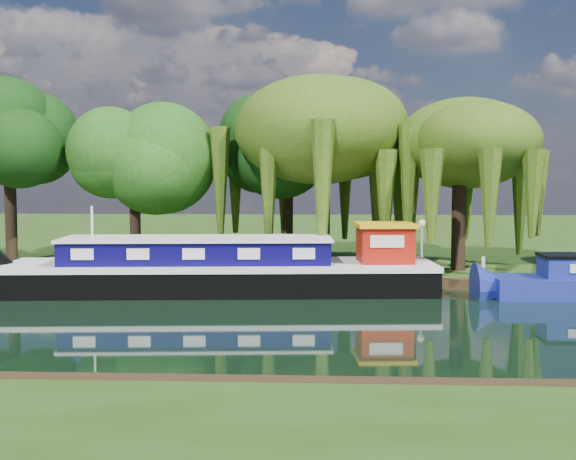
{
  "coord_description": "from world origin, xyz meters",
  "views": [
    {
      "loc": [
        -4.3,
        -24.65,
        5.21
      ],
      "look_at": [
        -5.81,
        6.28,
        2.8
      ],
      "focal_mm": 45.0,
      "sensor_mm": 36.0,
      "label": 1
    }
  ],
  "objects": [
    {
      "name": "far_bank",
      "position": [
        0.0,
        34.0,
        0.23
      ],
      "size": [
        120.0,
        52.0,
        0.45
      ],
      "primitive_type": "cube",
      "color": "#1D3A0F",
      "rests_on": "ground"
    },
    {
      "name": "willow_left",
      "position": [
        -4.29,
        13.91,
        7.31
      ],
      "size": [
        7.89,
        7.89,
        9.45
      ],
      "color": "black",
      "rests_on": "far_bank"
    },
    {
      "name": "mooring_posts",
      "position": [
        -0.5,
        8.4,
        0.95
      ],
      "size": [
        19.16,
        0.16,
        1.0
      ],
      "color": "silver",
      "rests_on": "far_bank"
    },
    {
      "name": "willow_right",
      "position": [
        2.41,
        11.37,
        6.08
      ],
      "size": [
        6.34,
        6.34,
        7.72
      ],
      "color": "black",
      "rests_on": "far_bank"
    },
    {
      "name": "dutch_barge",
      "position": [
        -8.65,
        6.79,
        0.98
      ],
      "size": [
        19.08,
        5.68,
        3.97
      ],
      "rotation": [
        0.0,
        0.0,
        0.08
      ],
      "color": "black",
      "rests_on": "ground"
    },
    {
      "name": "ground",
      "position": [
        0.0,
        0.0,
        0.0
      ],
      "size": [
        120.0,
        120.0,
        0.0
      ],
      "primitive_type": "plane",
      "color": "black"
    },
    {
      "name": "red_dinghy",
      "position": [
        -14.4,
        5.43,
        0.0
      ],
      "size": [
        3.54,
        2.57,
        0.72
      ],
      "primitive_type": "imported",
      "rotation": [
        0.0,
        0.0,
        1.55
      ],
      "color": "maroon",
      "rests_on": "ground"
    },
    {
      "name": "lamppost",
      "position": [
        0.5,
        10.5,
        2.42
      ],
      "size": [
        0.36,
        0.36,
        2.56
      ],
      "color": "silver",
      "rests_on": "far_bank"
    },
    {
      "name": "tree_far_left",
      "position": [
        -14.2,
        12.79,
        6.09
      ],
      "size": [
        5.11,
        5.11,
        8.23
      ],
      "color": "black",
      "rests_on": "far_bank"
    },
    {
      "name": "tree_far_mid",
      "position": [
        -6.29,
        15.79,
        6.27
      ],
      "size": [
        5.16,
        5.16,
        8.44
      ],
      "color": "black",
      "rests_on": "far_bank"
    },
    {
      "name": "tree_far_back",
      "position": [
        -21.25,
        13.64,
        6.71
      ],
      "size": [
        5.33,
        5.33,
        8.97
      ],
      "color": "black",
      "rests_on": "far_bank"
    }
  ]
}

